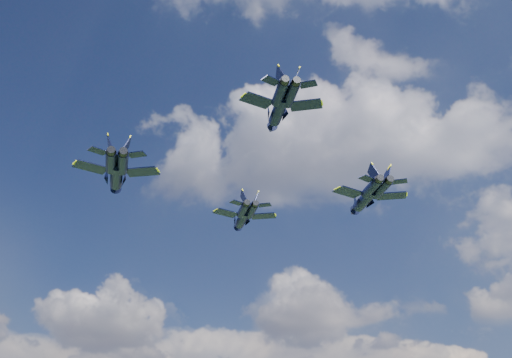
% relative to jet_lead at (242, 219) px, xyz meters
% --- Properties ---
extents(jet_lead, '(10.74, 14.41, 3.50)m').
position_rel_jet_lead_xyz_m(jet_lead, '(0.00, 0.00, 0.00)').
color(jet_lead, black).
extents(jet_left, '(11.95, 16.06, 3.90)m').
position_rel_jet_lead_xyz_m(jet_left, '(-12.00, -23.95, -0.88)').
color(jet_left, black).
extents(jet_right, '(11.56, 15.54, 3.77)m').
position_rel_jet_lead_xyz_m(jet_right, '(22.41, -5.69, -1.44)').
color(jet_right, black).
extents(jet_slot, '(10.09, 13.72, 3.30)m').
position_rel_jet_lead_xyz_m(jet_slot, '(15.32, -32.21, 0.85)').
color(jet_slot, black).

